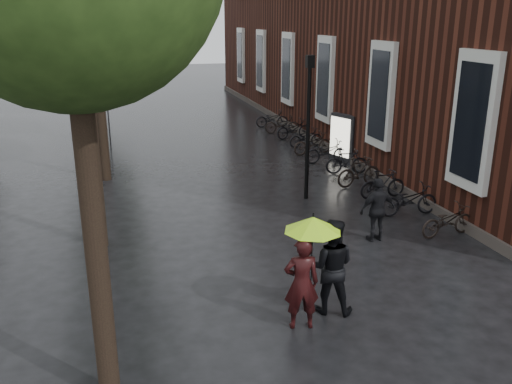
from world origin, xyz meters
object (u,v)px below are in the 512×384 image
object	(u,v)px
pedestrian_walking	(378,210)
ad_lightbox	(343,138)
person_black	(330,266)
person_burgundy	(302,283)
parked_bicycles	(327,151)
lamp_post	(308,114)

from	to	relation	value
pedestrian_walking	ad_lightbox	distance (m)	8.10
person_black	pedestrian_walking	world-z (taller)	person_black
person_burgundy	person_black	xyz separation A→B (m)	(0.74, 0.40, 0.07)
parked_bicycles	ad_lightbox	distance (m)	0.82
ad_lightbox	person_burgundy	bearing A→B (deg)	-138.21
ad_lightbox	lamp_post	distance (m)	5.35
person_black	pedestrian_walking	size ratio (longest dim) A/B	1.15
person_burgundy	ad_lightbox	distance (m)	12.51
parked_bicycles	ad_lightbox	size ratio (longest dim) A/B	8.51
person_burgundy	pedestrian_walking	distance (m)	4.73
pedestrian_walking	lamp_post	xyz separation A→B (m)	(-0.56, 3.69, 1.88)
pedestrian_walking	ad_lightbox	world-z (taller)	ad_lightbox
parked_bicycles	ad_lightbox	world-z (taller)	ad_lightbox
person_burgundy	ad_lightbox	bearing A→B (deg)	-108.43
person_burgundy	pedestrian_walking	size ratio (longest dim) A/B	1.07
person_burgundy	pedestrian_walking	world-z (taller)	person_burgundy
ad_lightbox	lamp_post	bearing A→B (deg)	-147.79
person_burgundy	pedestrian_walking	xyz separation A→B (m)	(3.31, 3.38, -0.06)
person_burgundy	ad_lightbox	xyz separation A→B (m)	(5.80, 11.09, 0.04)
person_burgundy	pedestrian_walking	bearing A→B (deg)	-125.27
parked_bicycles	lamp_post	xyz separation A→B (m)	(-2.39, -4.02, 2.26)
person_burgundy	ad_lightbox	size ratio (longest dim) A/B	0.96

